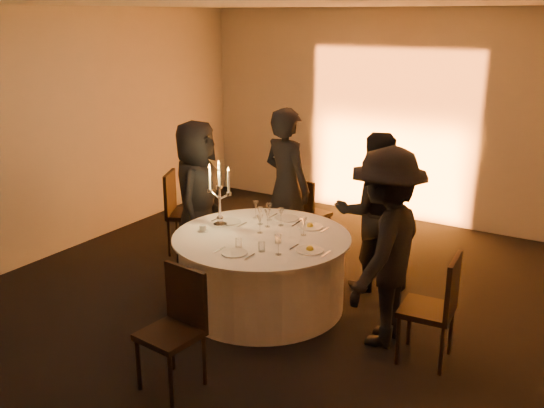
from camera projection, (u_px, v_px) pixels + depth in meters
The scene contains 33 objects.
floor at pixel (262, 305), 6.32m from camera, with size 7.00×7.00×0.00m, color black.
ceiling at pixel (260, 2), 5.42m from camera, with size 7.00×7.00×0.00m, color silver.
wall_back at pixel (392, 116), 8.72m from camera, with size 7.00×7.00×0.00m, color beige.
wall_left at pixel (54, 134), 7.37m from camera, with size 7.00×7.00×0.00m, color beige.
uplighter_fixture at pixel (379, 217), 8.91m from camera, with size 0.25×0.12×0.10m, color black.
banquet_table at pixel (262, 271), 6.20m from camera, with size 1.80×1.80×0.77m.
chair_left at pixel (180, 207), 7.59m from camera, with size 0.60×0.60×1.03m.
chair_back_left at pixel (306, 210), 7.68m from camera, with size 0.49×0.49×0.94m.
chair_back_right at pixel (386, 237), 6.82m from camera, with size 0.53×0.53×0.89m.
chair_right at pixel (437, 303), 5.13m from camera, with size 0.46×0.46×0.99m.
chair_front at pixel (177, 321), 4.83m from camera, with size 0.47×0.47×0.99m.
guest_left at pixel (197, 196), 7.01m from camera, with size 0.86×0.56×1.77m, color black.
guest_back_left at pixel (287, 187), 7.14m from camera, with size 0.69×0.45×1.89m, color black.
guest_back_right at pixel (373, 212), 6.51m from camera, with size 0.84×0.66×1.74m, color black.
guest_right at pixel (385, 248), 5.38m from camera, with size 1.18×0.68×1.82m, color black.
plate_left at pixel (229, 222), 6.47m from camera, with size 0.36×0.26×0.01m.
plate_back_left at pixel (286, 218), 6.58m from camera, with size 0.36×0.27×0.01m.
plate_back_right at pixel (310, 226), 6.32m from camera, with size 0.36×0.27×0.08m.
plate_right at pixel (310, 249), 5.69m from camera, with size 0.36×0.26×0.08m.
plate_front at pixel (234, 253), 5.63m from camera, with size 0.36×0.25×0.01m.
coffee_cup at pixel (203, 228), 6.20m from camera, with size 0.11×0.11×0.07m.
candelabra at pixel (220, 203), 6.30m from camera, with size 0.30×0.14×0.71m.
wine_glass_a at pixel (260, 212), 6.38m from camera, with size 0.07×0.07×0.19m.
wine_glass_b at pixel (267, 214), 6.30m from camera, with size 0.07×0.07×0.19m.
wine_glass_c at pixel (260, 220), 6.12m from camera, with size 0.07×0.07×0.19m.
wine_glass_d at pixel (278, 241), 5.56m from camera, with size 0.07×0.07×0.19m.
wine_glass_e at pixel (269, 208), 6.50m from camera, with size 0.07×0.07×0.19m.
wine_glass_f at pixel (281, 213), 6.34m from camera, with size 0.07×0.07×0.19m.
wine_glass_g at pixel (304, 222), 6.06m from camera, with size 0.07×0.07×0.19m.
wine_glass_h at pixel (256, 206), 6.59m from camera, with size 0.07×0.07×0.19m.
tumbler_a at pixel (239, 243), 5.77m from camera, with size 0.07×0.07×0.09m, color silver.
tumbler_b at pixel (262, 247), 5.67m from camera, with size 0.07×0.07×0.09m, color silver.
tumbler_c at pixel (278, 239), 5.88m from camera, with size 0.07×0.07×0.09m, color silver.
Camera 1 is at (3.08, -4.82, 2.89)m, focal length 40.00 mm.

